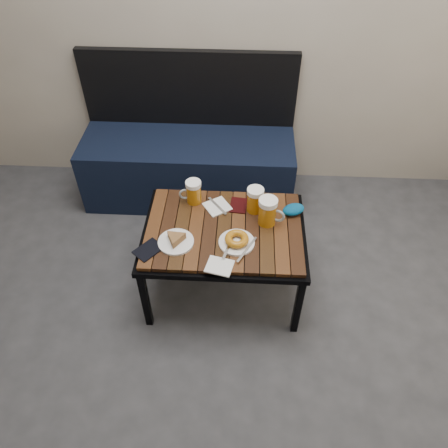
{
  "coord_description": "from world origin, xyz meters",
  "views": [
    {
      "loc": [
        0.19,
        -0.66,
        2.05
      ],
      "look_at": [
        0.11,
        0.93,
        0.5
      ],
      "focal_mm": 35.0,
      "sensor_mm": 36.0,
      "label": 1
    }
  ],
  "objects_px": {
    "bench": "(189,161)",
    "beer_mug_right": "(268,211)",
    "cafe_table": "(224,234)",
    "beer_mug_centre": "(256,200)",
    "passport_burgundy": "(238,205)",
    "knit_pouch": "(293,210)",
    "plate_bagel": "(237,241)",
    "plate_pie": "(176,240)",
    "passport_navy": "(148,250)",
    "beer_mug_left": "(193,192)"
  },
  "relations": [
    {
      "from": "passport_navy",
      "to": "knit_pouch",
      "type": "height_order",
      "value": "knit_pouch"
    },
    {
      "from": "beer_mug_centre",
      "to": "passport_navy",
      "type": "distance_m",
      "value": 0.61
    },
    {
      "from": "beer_mug_left",
      "to": "beer_mug_right",
      "type": "height_order",
      "value": "beer_mug_right"
    },
    {
      "from": "bench",
      "to": "passport_navy",
      "type": "xyz_separation_m",
      "value": [
        -0.08,
        -1.01,
        0.2
      ]
    },
    {
      "from": "beer_mug_centre",
      "to": "plate_bagel",
      "type": "height_order",
      "value": "beer_mug_centre"
    },
    {
      "from": "beer_mug_left",
      "to": "passport_navy",
      "type": "xyz_separation_m",
      "value": [
        -0.18,
        -0.37,
        -0.06
      ]
    },
    {
      "from": "beer_mug_left",
      "to": "knit_pouch",
      "type": "relative_size",
      "value": 1.12
    },
    {
      "from": "beer_mug_centre",
      "to": "passport_burgundy",
      "type": "relative_size",
      "value": 1.15
    },
    {
      "from": "beer_mug_centre",
      "to": "knit_pouch",
      "type": "relative_size",
      "value": 1.18
    },
    {
      "from": "knit_pouch",
      "to": "plate_pie",
      "type": "bearing_deg",
      "value": -157.38
    },
    {
      "from": "bench",
      "to": "passport_navy",
      "type": "distance_m",
      "value": 1.03
    },
    {
      "from": "cafe_table",
      "to": "beer_mug_right",
      "type": "height_order",
      "value": "beer_mug_right"
    },
    {
      "from": "bench",
      "to": "beer_mug_left",
      "type": "xyz_separation_m",
      "value": [
        0.11,
        -0.64,
        0.27
      ]
    },
    {
      "from": "bench",
      "to": "plate_bagel",
      "type": "height_order",
      "value": "bench"
    },
    {
      "from": "knit_pouch",
      "to": "passport_navy",
      "type": "bearing_deg",
      "value": -157.1
    },
    {
      "from": "plate_pie",
      "to": "passport_navy",
      "type": "distance_m",
      "value": 0.14
    },
    {
      "from": "cafe_table",
      "to": "plate_bagel",
      "type": "height_order",
      "value": "plate_bagel"
    },
    {
      "from": "bench",
      "to": "knit_pouch",
      "type": "xyz_separation_m",
      "value": [
        0.64,
        -0.71,
        0.23
      ]
    },
    {
      "from": "beer_mug_right",
      "to": "plate_bagel",
      "type": "distance_m",
      "value": 0.23
    },
    {
      "from": "plate_pie",
      "to": "beer_mug_centre",
      "type": "bearing_deg",
      "value": 33.91
    },
    {
      "from": "bench",
      "to": "knit_pouch",
      "type": "relative_size",
      "value": 11.58
    },
    {
      "from": "cafe_table",
      "to": "beer_mug_centre",
      "type": "bearing_deg",
      "value": 42.71
    },
    {
      "from": "cafe_table",
      "to": "passport_burgundy",
      "type": "distance_m",
      "value": 0.19
    },
    {
      "from": "plate_pie",
      "to": "passport_navy",
      "type": "bearing_deg",
      "value": -155.78
    },
    {
      "from": "plate_bagel",
      "to": "knit_pouch",
      "type": "height_order",
      "value": "knit_pouch"
    },
    {
      "from": "plate_pie",
      "to": "cafe_table",
      "type": "bearing_deg",
      "value": 26.65
    },
    {
      "from": "plate_pie",
      "to": "knit_pouch",
      "type": "xyz_separation_m",
      "value": [
        0.59,
        0.25,
        0.01
      ]
    },
    {
      "from": "beer_mug_right",
      "to": "knit_pouch",
      "type": "bearing_deg",
      "value": 45.22
    },
    {
      "from": "beer_mug_left",
      "to": "plate_bagel",
      "type": "relative_size",
      "value": 0.59
    },
    {
      "from": "plate_pie",
      "to": "plate_bagel",
      "type": "height_order",
      "value": "same"
    },
    {
      "from": "cafe_table",
      "to": "passport_burgundy",
      "type": "bearing_deg",
      "value": 68.53
    },
    {
      "from": "cafe_table",
      "to": "plate_bagel",
      "type": "distance_m",
      "value": 0.14
    },
    {
      "from": "bench",
      "to": "beer_mug_left",
      "type": "distance_m",
      "value": 0.7
    },
    {
      "from": "plate_pie",
      "to": "plate_bagel",
      "type": "relative_size",
      "value": 0.79
    },
    {
      "from": "bench",
      "to": "plate_bagel",
      "type": "xyz_separation_m",
      "value": [
        0.35,
        -0.94,
        0.22
      ]
    },
    {
      "from": "beer_mug_right",
      "to": "passport_navy",
      "type": "xyz_separation_m",
      "value": [
        -0.58,
        -0.23,
        -0.07
      ]
    },
    {
      "from": "cafe_table",
      "to": "beer_mug_right",
      "type": "relative_size",
      "value": 5.44
    },
    {
      "from": "beer_mug_centre",
      "to": "plate_bagel",
      "type": "bearing_deg",
      "value": -107.28
    },
    {
      "from": "plate_bagel",
      "to": "passport_navy",
      "type": "height_order",
      "value": "plate_bagel"
    },
    {
      "from": "beer_mug_centre",
      "to": "knit_pouch",
      "type": "xyz_separation_m",
      "value": [
        0.2,
        -0.02,
        -0.05
      ]
    },
    {
      "from": "cafe_table",
      "to": "knit_pouch",
      "type": "relative_size",
      "value": 6.95
    },
    {
      "from": "beer_mug_centre",
      "to": "passport_navy",
      "type": "relative_size",
      "value": 1.06
    },
    {
      "from": "beer_mug_right",
      "to": "bench",
      "type": "bearing_deg",
      "value": 138.79
    },
    {
      "from": "passport_burgundy",
      "to": "plate_bagel",
      "type": "bearing_deg",
      "value": -84.2
    },
    {
      "from": "cafe_table",
      "to": "knit_pouch",
      "type": "bearing_deg",
      "value": 19.88
    },
    {
      "from": "bench",
      "to": "beer_mug_right",
      "type": "bearing_deg",
      "value": -57.19
    },
    {
      "from": "plate_pie",
      "to": "plate_bagel",
      "type": "distance_m",
      "value": 0.3
    },
    {
      "from": "cafe_table",
      "to": "beer_mug_left",
      "type": "distance_m",
      "value": 0.29
    },
    {
      "from": "beer_mug_left",
      "to": "plate_pie",
      "type": "relative_size",
      "value": 0.75
    },
    {
      "from": "bench",
      "to": "plate_bagel",
      "type": "distance_m",
      "value": 1.03
    }
  ]
}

